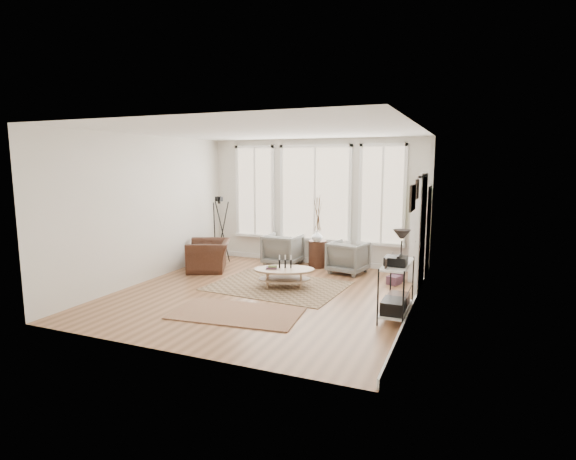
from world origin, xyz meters
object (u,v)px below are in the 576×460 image
at_px(armchair_right, 348,257).
at_px(accent_chair, 209,255).
at_px(side_table, 318,231).
at_px(bookcase, 420,232).
at_px(low_shelf, 397,284).
at_px(armchair_left, 283,249).
at_px(coffee_table, 284,273).

xyz_separation_m(armchair_right, accent_chair, (-2.91, -0.92, -0.01)).
height_order(side_table, accent_chair, side_table).
height_order(bookcase, low_shelf, bookcase).
bearing_deg(armchair_left, coffee_table, 115.55).
bearing_deg(bookcase, low_shelf, -91.28).
distance_m(low_shelf, coffee_table, 2.40).
relative_size(bookcase, armchair_left, 2.59).
distance_m(low_shelf, armchair_right, 2.78).
relative_size(coffee_table, armchair_left, 1.67).
xyz_separation_m(bookcase, armchair_left, (-3.06, 0.06, -0.59)).
xyz_separation_m(coffee_table, armchair_left, (-0.77, 1.75, 0.08)).
bearing_deg(bookcase, armchair_right, -175.11).
bearing_deg(accent_chair, low_shelf, 45.51).
bearing_deg(armchair_right, coffee_table, 73.73).
distance_m(armchair_left, side_table, 0.94).
xyz_separation_m(low_shelf, accent_chair, (-4.31, 1.47, -0.18)).
bearing_deg(coffee_table, side_table, 88.52).
xyz_separation_m(bookcase, side_table, (-2.25, 0.15, -0.13)).
distance_m(bookcase, accent_chair, 4.53).
distance_m(side_table, accent_chair, 2.48).
height_order(armchair_right, accent_chair, armchair_right).
bearing_deg(low_shelf, armchair_right, 120.30).
relative_size(low_shelf, armchair_right, 1.73).
xyz_separation_m(bookcase, accent_chair, (-4.36, -1.05, -0.63)).
bearing_deg(armchair_right, armchair_left, 5.37).
xyz_separation_m(armchair_right, side_table, (-0.79, 0.27, 0.48)).
bearing_deg(armchair_left, armchair_right, 175.34).
xyz_separation_m(low_shelf, side_table, (-2.19, 2.67, 0.31)).
xyz_separation_m(low_shelf, coffee_table, (-2.24, 0.83, -0.23)).
xyz_separation_m(side_table, accent_chair, (-2.12, -1.20, -0.49)).
bearing_deg(low_shelf, accent_chair, 161.11).
relative_size(low_shelf, accent_chair, 1.29).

